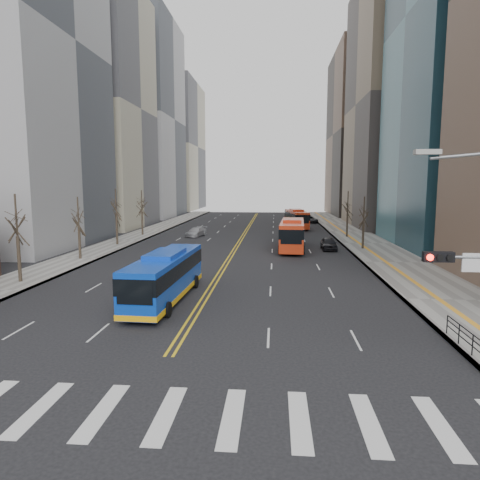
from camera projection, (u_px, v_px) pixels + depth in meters
The scene contains 14 objects.
ground at pixel (134, 413), 15.37m from camera, with size 220.00×220.00×0.00m, color black.
sidewalk_right at pixel (366, 244), 58.41m from camera, with size 7.00×130.00×0.15m, color gray.
sidewalk_left at pixel (124, 241), 61.16m from camera, with size 5.00×130.00×0.15m, color gray.
crosswalk at pixel (134, 412), 15.37m from camera, with size 26.70×4.00×0.01m.
centerline at pixel (244, 234), 69.72m from camera, with size 0.55×100.00×0.01m.
office_towers at pixel (250, 99), 79.93m from camera, with size 83.00×134.00×58.00m.
pedestrian_railing at pixel (473, 342), 20.03m from camera, with size 0.06×6.06×1.02m.
street_trees at pixel (170, 213), 49.45m from camera, with size 35.20×47.20×7.60m.
blue_bus at pixel (166, 275), 29.97m from camera, with size 3.14×12.05×3.48m.
red_bus_near at pixel (292, 232), 53.46m from camera, with size 3.57×12.36×3.85m.
red_bus_far at pixel (296, 218), 78.87m from camera, with size 4.17×11.43×3.54m.
car_dark_mid at pixel (329, 244), 53.30m from camera, with size 1.82×4.52×1.54m, color black.
car_silver at pixel (196, 232), 66.89m from camera, with size 2.01×4.94×1.43m, color #A1A1A6.
car_dark_far at pixel (311, 220), 90.09m from camera, with size 2.25×4.88×1.36m, color black.
Camera 1 is at (4.97, -14.07, 8.17)m, focal length 32.00 mm.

